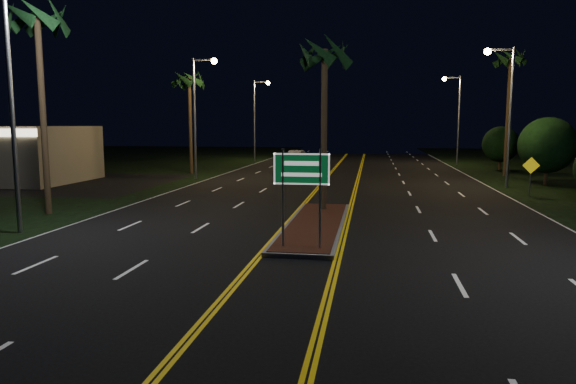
% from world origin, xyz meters
% --- Properties ---
extents(ground, '(120.00, 120.00, 0.00)m').
position_xyz_m(ground, '(0.00, 0.00, 0.00)').
color(ground, black).
rests_on(ground, ground).
extents(median_island, '(2.25, 10.25, 0.17)m').
position_xyz_m(median_island, '(0.00, 7.00, 0.08)').
color(median_island, gray).
rests_on(median_island, ground).
extents(highway_sign, '(1.80, 0.08, 3.20)m').
position_xyz_m(highway_sign, '(0.00, 2.80, 2.40)').
color(highway_sign, gray).
rests_on(highway_sign, ground).
extents(streetlight_left_near, '(1.91, 0.44, 9.00)m').
position_xyz_m(streetlight_left_near, '(-10.61, 4.00, 5.66)').
color(streetlight_left_near, gray).
rests_on(streetlight_left_near, ground).
extents(streetlight_left_mid, '(1.91, 0.44, 9.00)m').
position_xyz_m(streetlight_left_mid, '(-10.61, 24.00, 5.66)').
color(streetlight_left_mid, gray).
rests_on(streetlight_left_mid, ground).
extents(streetlight_left_far, '(1.91, 0.44, 9.00)m').
position_xyz_m(streetlight_left_far, '(-10.61, 44.00, 5.66)').
color(streetlight_left_far, gray).
rests_on(streetlight_left_far, ground).
extents(streetlight_right_mid, '(1.91, 0.44, 9.00)m').
position_xyz_m(streetlight_right_mid, '(10.61, 22.00, 5.66)').
color(streetlight_right_mid, gray).
rests_on(streetlight_right_mid, ground).
extents(streetlight_right_far, '(1.91, 0.44, 9.00)m').
position_xyz_m(streetlight_right_far, '(10.61, 42.00, 5.66)').
color(streetlight_right_far, gray).
rests_on(streetlight_right_far, ground).
extents(palm_median, '(2.40, 2.40, 8.30)m').
position_xyz_m(palm_median, '(0.00, 10.50, 7.28)').
color(palm_median, '#382819').
rests_on(palm_median, ground).
extents(palm_left_near, '(2.40, 2.40, 9.80)m').
position_xyz_m(palm_left_near, '(-12.50, 8.00, 8.68)').
color(palm_left_near, '#382819').
rests_on(palm_left_near, ground).
extents(palm_left_far, '(2.40, 2.40, 8.80)m').
position_xyz_m(palm_left_far, '(-12.80, 28.00, 7.75)').
color(palm_left_far, '#382819').
rests_on(palm_left_far, ground).
extents(palm_right_far, '(2.40, 2.40, 10.30)m').
position_xyz_m(palm_right_far, '(12.80, 30.00, 9.14)').
color(palm_right_far, '#382819').
rests_on(palm_right_far, ground).
extents(shrub_mid, '(3.78, 3.78, 4.62)m').
position_xyz_m(shrub_mid, '(14.00, 24.00, 2.73)').
color(shrub_mid, '#382819').
rests_on(shrub_mid, ground).
extents(shrub_far, '(3.24, 3.24, 3.96)m').
position_xyz_m(shrub_far, '(13.80, 36.00, 2.34)').
color(shrub_far, '#382819').
rests_on(shrub_far, ground).
extents(car_near, '(2.54, 4.56, 1.44)m').
position_xyz_m(car_near, '(-4.24, 30.43, 0.72)').
color(car_near, white).
rests_on(car_near, ground).
extents(car_far, '(2.57, 5.06, 1.63)m').
position_xyz_m(car_far, '(-5.79, 40.74, 0.81)').
color(car_far, silver).
rests_on(car_far, ground).
extents(warning_sign, '(0.95, 0.07, 2.26)m').
position_xyz_m(warning_sign, '(11.22, 17.77, 1.45)').
color(warning_sign, gray).
rests_on(warning_sign, ground).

